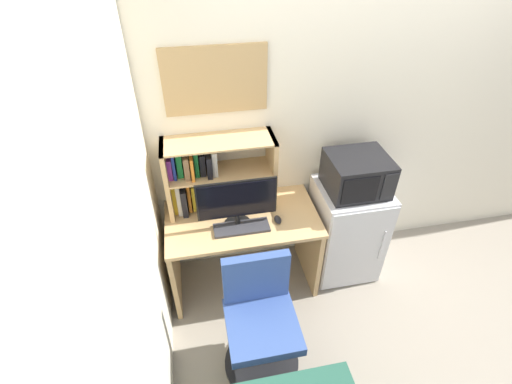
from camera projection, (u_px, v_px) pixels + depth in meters
name	position (u px, v px, depth m)	size (l,w,h in m)	color
wall_back	(408.00, 112.00, 2.90)	(6.40, 0.04, 2.60)	silver
wall_left	(121.00, 356.00, 1.34)	(0.04, 4.40, 2.60)	silver
desk	(243.00, 239.00, 2.92)	(1.14, 0.62, 0.73)	tan
hutch_bookshelf	(204.00, 173.00, 2.70)	(0.80, 0.28, 0.57)	tan
monitor	(237.00, 202.00, 2.59)	(0.57, 0.20, 0.39)	black
keyboard	(242.00, 228.00, 2.68)	(0.40, 0.14, 0.02)	#333338
computer_mouse	(278.00, 220.00, 2.74)	(0.05, 0.09, 0.03)	black
mini_fridge	(346.00, 230.00, 3.11)	(0.53, 0.52, 0.86)	silver
microwave	(357.00, 174.00, 2.76)	(0.44, 0.40, 0.28)	black
desk_chair	(260.00, 325.00, 2.45)	(0.52, 0.52, 0.89)	black
wall_corkboard	(215.00, 81.00, 2.42)	(0.69, 0.02, 0.45)	tan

